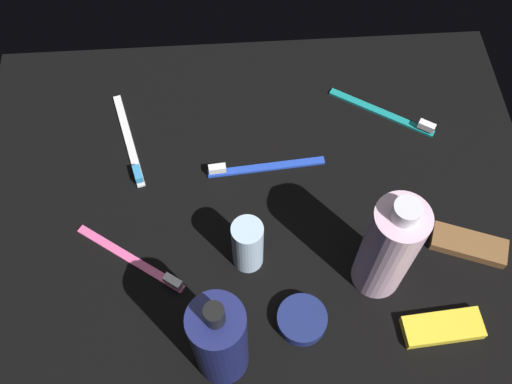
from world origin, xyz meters
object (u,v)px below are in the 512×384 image
Objects in this scene: deodorant_stick at (248,245)px; toothbrush_teal at (388,114)px; toothbrush_blue at (259,167)px; cream_tin_left at (302,320)px; toothbrush_white at (130,144)px; toothbrush_pink at (136,261)px; snack_bar_brown at (469,245)px; lotion_bottle at (220,341)px; snack_bar_yellow at (443,328)px; bodywash_bottle at (388,248)px.

toothbrush_teal is (-23.95, -23.51, -4.22)cm from deodorant_stick.
cream_tin_left is at bearing 99.25° from toothbrush_blue.
cream_tin_left is (-6.53, 9.45, -3.82)cm from deodorant_stick.
toothbrush_pink is at bearing 94.96° from toothbrush_white.
toothbrush_blue and cream_tin_left have the same top height.
toothbrush_white is at bearing -85.04° from toothbrush_pink.
cream_tin_left is at bearing 128.63° from toothbrush_white.
toothbrush_white is (1.73, -19.91, 0.00)cm from toothbrush_pink.
toothbrush_teal is (-21.37, -8.70, 0.00)cm from toothbrush_blue.
deodorant_stick is at bearing 20.74° from snack_bar_brown.
toothbrush_blue is at bearing -6.59° from snack_bar_brown.
deodorant_stick is (-3.99, -13.63, -3.83)cm from lotion_bottle.
lotion_bottle is 29.93cm from snack_bar_yellow.
snack_bar_brown is 26.34cm from cream_tin_left.
toothbrush_white is at bearing -41.28° from snack_bar_yellow.
deodorant_stick is at bearing -106.32° from lotion_bottle.
bodywash_bottle is 1.14× the size of toothbrush_white.
lotion_bottle is 23.65cm from bodywash_bottle.
snack_bar_yellow is (-0.86, 35.12, 0.14)cm from toothbrush_teal.
toothbrush_pink is at bearing -20.70° from snack_bar_yellow.
toothbrush_pink is at bearing 30.26° from toothbrush_teal.
toothbrush_teal is 2.38× the size of cream_tin_left.
toothbrush_white is at bearing -68.61° from lotion_bottle.
bodywash_bottle is at bearing -51.41° from snack_bar_yellow.
cream_tin_left is at bearing 62.14° from toothbrush_teal.
deodorant_stick is 31.43cm from snack_bar_brown.
toothbrush_blue is 20.64cm from toothbrush_white.
toothbrush_white is 1.12× the size of toothbrush_teal.
toothbrush_blue is 1.02× the size of toothbrush_white.
lotion_bottle is at bearing 42.00° from snack_bar_brown.
deodorant_stick is 0.55× the size of toothbrush_white.
deodorant_stick is at bearing -55.38° from cream_tin_left.
bodywash_bottle is 1.93× the size of snack_bar_yellow.
toothbrush_pink is 19.99cm from toothbrush_white.
cream_tin_left is at bearing 41.70° from snack_bar_brown.
lotion_bottle is 38.47cm from snack_bar_brown.
deodorant_stick reaches higher than toothbrush_blue.
snack_bar_yellow is 1.57× the size of cream_tin_left.
bodywash_bottle reaches higher than snack_bar_brown.
snack_bar_brown is (-13.76, -3.43, -8.47)cm from bodywash_bottle.
bodywash_bottle is at bearing 76.43° from toothbrush_teal.
bodywash_bottle is 16.52cm from snack_bar_brown.
toothbrush_teal is 1.52× the size of snack_bar_brown.
bodywash_bottle reaches higher than deodorant_stick.
cream_tin_left is at bearing 28.36° from bodywash_bottle.
lotion_bottle is 1.28× the size of toothbrush_pink.
snack_bar_yellow is at bearing -176.00° from lotion_bottle.
bodywash_bottle reaches higher than toothbrush_blue.
deodorant_stick is at bearing 44.47° from toothbrush_teal.
toothbrush_teal is at bearing -117.86° from cream_tin_left.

